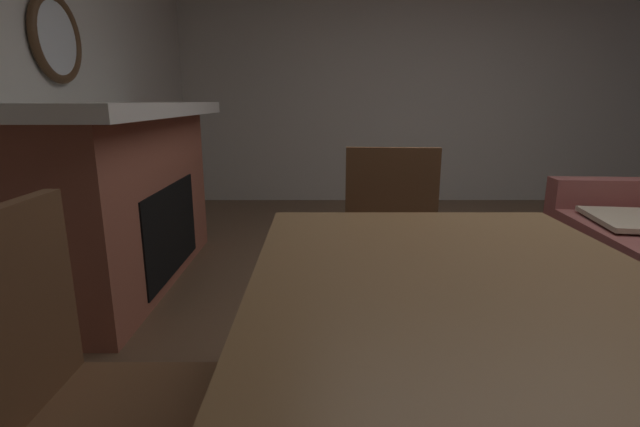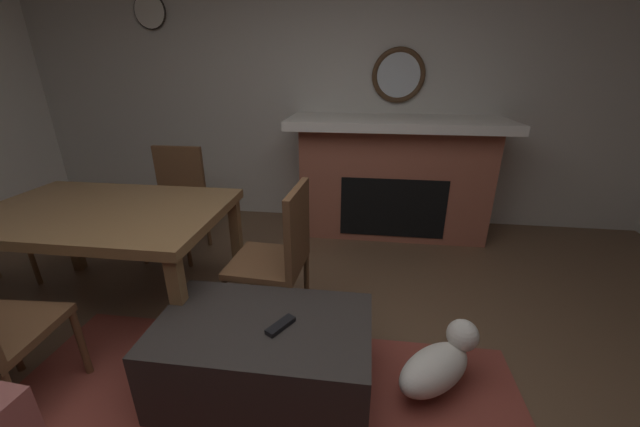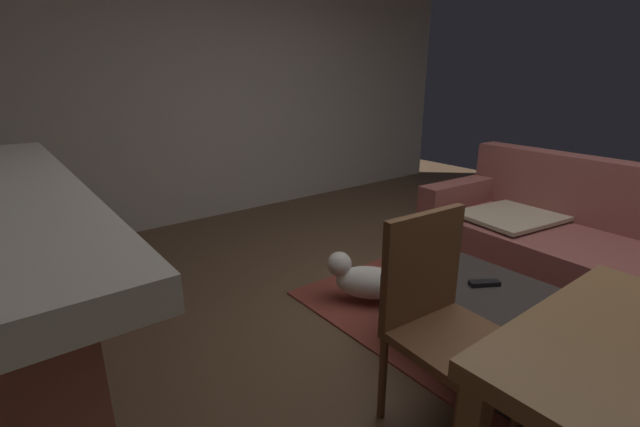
% 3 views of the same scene
% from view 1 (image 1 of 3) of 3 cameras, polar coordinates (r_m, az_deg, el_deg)
% --- Properties ---
extents(floor, '(7.77, 7.77, 0.00)m').
position_cam_1_polar(floor, '(2.69, 27.12, -12.91)').
color(floor, brown).
extents(wall_left, '(0.12, 5.99, 2.81)m').
position_cam_1_polar(wall_left, '(5.50, 13.06, 16.23)').
color(wall_left, beige).
rests_on(wall_left, ground).
extents(area_rug, '(2.60, 2.00, 0.01)m').
position_cam_1_polar(area_rug, '(2.77, 32.36, -12.69)').
color(area_rug, brown).
rests_on(area_rug, ground).
extents(fireplace, '(1.98, 0.76, 1.13)m').
position_cam_1_polar(fireplace, '(3.09, -23.30, 2.10)').
color(fireplace, '#9E5642').
rests_on(fireplace, ground).
extents(round_wall_mirror, '(0.50, 0.05, 0.50)m').
position_cam_1_polar(round_wall_mirror, '(3.19, -29.93, 18.34)').
color(round_wall_mirror, '#4C331E').
extents(ottoman_coffee_table, '(1.05, 0.62, 0.41)m').
position_cam_1_polar(ottoman_coffee_table, '(2.43, 21.23, -9.78)').
color(ottoman_coffee_table, '#2D2826').
rests_on(ottoman_coffee_table, ground).
extents(tv_remote, '(0.13, 0.16, 0.02)m').
position_cam_1_polar(tv_remote, '(2.45, 21.45, -4.13)').
color(tv_remote, black).
rests_on(tv_remote, ottoman_coffee_table).
extents(dining_table, '(1.50, 0.98, 0.74)m').
position_cam_1_polar(dining_table, '(1.07, 18.54, -13.64)').
color(dining_table, brown).
rests_on(dining_table, ground).
extents(dining_chair_south, '(0.44, 0.44, 0.93)m').
position_cam_1_polar(dining_chair_south, '(1.22, -28.61, -18.44)').
color(dining_chair_south, brown).
rests_on(dining_chair_south, ground).
extents(dining_chair_west, '(0.47, 0.47, 0.93)m').
position_cam_1_polar(dining_chair_west, '(2.16, 8.96, -2.98)').
color(dining_chair_west, brown).
rests_on(dining_chair_west, ground).
extents(small_dog, '(0.48, 0.46, 0.31)m').
position_cam_1_polar(small_dog, '(3.19, 14.07, -4.16)').
color(small_dog, silver).
rests_on(small_dog, ground).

